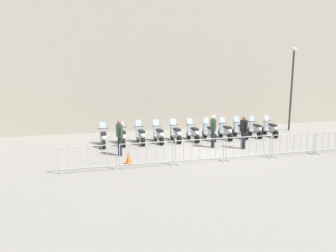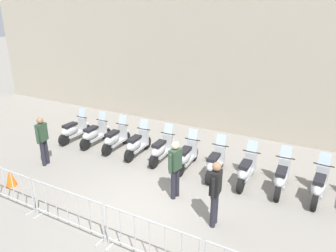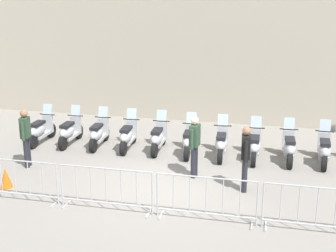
{
  "view_description": "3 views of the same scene",
  "coord_description": "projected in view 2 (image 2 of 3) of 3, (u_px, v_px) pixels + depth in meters",
  "views": [
    {
      "loc": [
        -4.13,
        -14.48,
        3.93
      ],
      "look_at": [
        -1.76,
        2.63,
        0.88
      ],
      "focal_mm": 32.87,
      "sensor_mm": 36.0,
      "label": 1
    },
    {
      "loc": [
        4.83,
        -5.69,
        5.08
      ],
      "look_at": [
        -1.23,
        2.72,
        1.27
      ],
      "focal_mm": 33.98,
      "sensor_mm": 36.0,
      "label": 2
    },
    {
      "loc": [
        3.79,
        -10.64,
        4.99
      ],
      "look_at": [
        -0.83,
        2.02,
        1.02
      ],
      "focal_mm": 49.32,
      "sensor_mm": 36.0,
      "label": 3
    }
  ],
  "objects": [
    {
      "name": "officer_mid_plaza",
      "position": [
        175.0,
        166.0,
        8.82
      ],
      "size": [
        0.23,
        0.55,
        1.73
      ],
      "color": "#23232D",
      "rests_on": "ground"
    },
    {
      "name": "motorcycle_7",
      "position": [
        246.0,
        171.0,
        9.69
      ],
      "size": [
        0.61,
        1.72,
        1.24
      ],
      "color": "black",
      "rests_on": "ground"
    },
    {
      "name": "motorcycle_6",
      "position": [
        215.0,
        163.0,
        10.16
      ],
      "size": [
        0.66,
        1.72,
        1.24
      ],
      "color": "black",
      "rests_on": "ground"
    },
    {
      "name": "motorcycle_5",
      "position": [
        187.0,
        156.0,
        10.63
      ],
      "size": [
        0.66,
        1.72,
        1.24
      ],
      "color": "black",
      "rests_on": "ground"
    },
    {
      "name": "motorcycle_2",
      "position": [
        115.0,
        139.0,
        12.07
      ],
      "size": [
        0.64,
        1.72,
        1.24
      ],
      "color": "black",
      "rests_on": "ground"
    },
    {
      "name": "traffic_cone",
      "position": [
        11.0,
        177.0,
        9.66
      ],
      "size": [
        0.32,
        0.32,
        0.55
      ],
      "primitive_type": "cone",
      "color": "orange",
      "rests_on": "ground"
    },
    {
      "name": "motorcycle_0",
      "position": [
        74.0,
        130.0,
        12.92
      ],
      "size": [
        0.58,
        1.73,
        1.24
      ],
      "color": "black",
      "rests_on": "ground"
    },
    {
      "name": "officer_near_row_end",
      "position": [
        215.0,
        190.0,
        7.66
      ],
      "size": [
        0.29,
        0.54,
        1.73
      ],
      "color": "#23232D",
      "rests_on": "ground"
    },
    {
      "name": "ground_plane",
      "position": [
        147.0,
        206.0,
        8.73
      ],
      "size": [
        120.0,
        120.0,
        0.0
      ],
      "primitive_type": "plane",
      "color": "gray"
    },
    {
      "name": "motorcycle_3",
      "position": [
        137.0,
        144.0,
        11.59
      ],
      "size": [
        0.65,
        1.72,
        1.24
      ],
      "color": "black",
      "rests_on": "ground"
    },
    {
      "name": "barrier_segment_1",
      "position": [
        5.0,
        185.0,
        8.75
      ],
      "size": [
        2.26,
        0.69,
        1.07
      ],
      "color": "#B2B5B7",
      "rests_on": "ground"
    },
    {
      "name": "barrier_segment_2",
      "position": [
        67.0,
        210.0,
        7.69
      ],
      "size": [
        2.26,
        0.69,
        1.07
      ],
      "color": "#B2B5B7",
      "rests_on": "ground"
    },
    {
      "name": "motorcycle_8",
      "position": [
        281.0,
        178.0,
        9.29
      ],
      "size": [
        0.65,
        1.72,
        1.24
      ],
      "color": "black",
      "rests_on": "ground"
    },
    {
      "name": "motorcycle_4",
      "position": [
        161.0,
        150.0,
        11.15
      ],
      "size": [
        0.63,
        1.72,
        1.24
      ],
      "color": "black",
      "rests_on": "ground"
    },
    {
      "name": "barrier_segment_3",
      "position": [
        150.0,
        242.0,
        6.62
      ],
      "size": [
        2.26,
        0.69,
        1.07
      ],
      "color": "#B2B5B7",
      "rests_on": "ground"
    },
    {
      "name": "motorcycle_9",
      "position": [
        319.0,
        186.0,
        8.86
      ],
      "size": [
        0.56,
        1.73,
        1.24
      ],
      "color": "black",
      "rests_on": "ground"
    },
    {
      "name": "motorcycle_1",
      "position": [
        94.0,
        134.0,
        12.53
      ],
      "size": [
        0.6,
        1.72,
        1.24
      ],
      "color": "black",
      "rests_on": "ground"
    },
    {
      "name": "officer_by_barriers",
      "position": [
        43.0,
        138.0,
        10.76
      ],
      "size": [
        0.32,
        0.53,
        1.73
      ],
      "color": "#23232D",
      "rests_on": "ground"
    }
  ]
}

